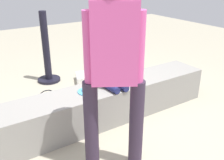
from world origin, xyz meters
The scene contains 10 objects.
ground_plane centered at (0.00, 0.00, 0.00)m, with size 12.00×12.00×0.00m, color #A69F88.
concrete_ledge centered at (0.00, 0.00, 0.21)m, with size 2.91×0.47×0.42m, color gray.
child_seated centered at (0.13, -0.03, 0.64)m, with size 0.28×0.32×0.48m.
adult_standing centered at (-0.29, -0.72, 1.05)m, with size 0.46×0.37×1.74m.
cake_plate centered at (-0.17, -0.01, 0.44)m, with size 0.22×0.22×0.07m.
gift_bag centered at (1.23, 1.23, 0.12)m, with size 0.22×0.10×0.29m.
railing_post centered at (-0.10, 1.50, 0.42)m, with size 0.36×0.36×1.12m.
water_bottle_near_gift centered at (0.18, 0.64, 0.10)m, with size 0.07×0.07×0.22m.
cake_box_white centered at (0.40, 1.14, 0.06)m, with size 0.32×0.34×0.12m, color white.
handbag_black_leather centered at (-0.46, 0.54, 0.10)m, with size 0.33×0.14×0.31m.
Camera 1 is at (-1.34, -2.31, 1.66)m, focal length 41.37 mm.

